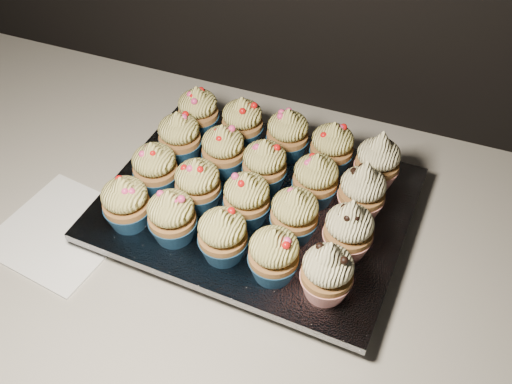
% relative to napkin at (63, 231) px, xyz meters
% --- Properties ---
extents(cabinet, '(2.40, 0.60, 0.86)m').
position_rel_napkin_xyz_m(cabinet, '(0.21, 0.10, -0.47)').
color(cabinet, black).
rests_on(cabinet, ground).
extents(worktop, '(2.44, 0.64, 0.04)m').
position_rel_napkin_xyz_m(worktop, '(0.21, 0.10, -0.02)').
color(worktop, silver).
rests_on(worktop, cabinet).
extents(napkin, '(0.19, 0.19, 0.00)m').
position_rel_napkin_xyz_m(napkin, '(0.00, 0.00, 0.00)').
color(napkin, white).
rests_on(napkin, worktop).
extents(baking_tray, '(0.39, 0.31, 0.02)m').
position_rel_napkin_xyz_m(baking_tray, '(0.24, 0.13, 0.01)').
color(baking_tray, black).
rests_on(baking_tray, worktop).
extents(foil_lining, '(0.43, 0.34, 0.01)m').
position_rel_napkin_xyz_m(foil_lining, '(0.24, 0.13, 0.03)').
color(foil_lining, silver).
rests_on(foil_lining, baking_tray).
extents(cupcake_0, '(0.06, 0.06, 0.08)m').
position_rel_napkin_xyz_m(cupcake_0, '(0.10, 0.03, 0.07)').
color(cupcake_0, navy).
rests_on(cupcake_0, foil_lining).
extents(cupcake_1, '(0.06, 0.06, 0.08)m').
position_rel_napkin_xyz_m(cupcake_1, '(0.17, 0.03, 0.07)').
color(cupcake_1, navy).
rests_on(cupcake_1, foil_lining).
extents(cupcake_2, '(0.06, 0.06, 0.08)m').
position_rel_napkin_xyz_m(cupcake_2, '(0.24, 0.02, 0.07)').
color(cupcake_2, navy).
rests_on(cupcake_2, foil_lining).
extents(cupcake_3, '(0.06, 0.06, 0.08)m').
position_rel_napkin_xyz_m(cupcake_3, '(0.31, 0.02, 0.07)').
color(cupcake_3, navy).
rests_on(cupcake_3, foil_lining).
extents(cupcake_4, '(0.06, 0.06, 0.10)m').
position_rel_napkin_xyz_m(cupcake_4, '(0.37, 0.01, 0.07)').
color(cupcake_4, red).
rests_on(cupcake_4, foil_lining).
extents(cupcake_5, '(0.06, 0.06, 0.08)m').
position_rel_napkin_xyz_m(cupcake_5, '(0.10, 0.10, 0.07)').
color(cupcake_5, navy).
rests_on(cupcake_5, foil_lining).
extents(cupcake_6, '(0.06, 0.06, 0.08)m').
position_rel_napkin_xyz_m(cupcake_6, '(0.17, 0.09, 0.07)').
color(cupcake_6, navy).
rests_on(cupcake_6, foil_lining).
extents(cupcake_7, '(0.06, 0.06, 0.08)m').
position_rel_napkin_xyz_m(cupcake_7, '(0.24, 0.09, 0.07)').
color(cupcake_7, navy).
rests_on(cupcake_7, foil_lining).
extents(cupcake_8, '(0.06, 0.06, 0.08)m').
position_rel_napkin_xyz_m(cupcake_8, '(0.31, 0.09, 0.07)').
color(cupcake_8, navy).
rests_on(cupcake_8, foil_lining).
extents(cupcake_9, '(0.06, 0.06, 0.10)m').
position_rel_napkin_xyz_m(cupcake_9, '(0.38, 0.09, 0.07)').
color(cupcake_9, red).
rests_on(cupcake_9, foil_lining).
extents(cupcake_10, '(0.06, 0.06, 0.08)m').
position_rel_napkin_xyz_m(cupcake_10, '(0.10, 0.17, 0.07)').
color(cupcake_10, navy).
rests_on(cupcake_10, foil_lining).
extents(cupcake_11, '(0.06, 0.06, 0.08)m').
position_rel_napkin_xyz_m(cupcake_11, '(0.18, 0.17, 0.07)').
color(cupcake_11, navy).
rests_on(cupcake_11, foil_lining).
extents(cupcake_12, '(0.06, 0.06, 0.08)m').
position_rel_napkin_xyz_m(cupcake_12, '(0.24, 0.16, 0.07)').
color(cupcake_12, navy).
rests_on(cupcake_12, foil_lining).
extents(cupcake_13, '(0.06, 0.06, 0.08)m').
position_rel_napkin_xyz_m(cupcake_13, '(0.32, 0.16, 0.07)').
color(cupcake_13, navy).
rests_on(cupcake_13, foil_lining).
extents(cupcake_14, '(0.06, 0.06, 0.10)m').
position_rel_napkin_xyz_m(cupcake_14, '(0.38, 0.16, 0.07)').
color(cupcake_14, red).
rests_on(cupcake_14, foil_lining).
extents(cupcake_15, '(0.06, 0.06, 0.08)m').
position_rel_napkin_xyz_m(cupcake_15, '(0.10, 0.23, 0.07)').
color(cupcake_15, navy).
rests_on(cupcake_15, foil_lining).
extents(cupcake_16, '(0.06, 0.06, 0.08)m').
position_rel_napkin_xyz_m(cupcake_16, '(0.18, 0.24, 0.07)').
color(cupcake_16, navy).
rests_on(cupcake_16, foil_lining).
extents(cupcake_17, '(0.06, 0.06, 0.08)m').
position_rel_napkin_xyz_m(cupcake_17, '(0.25, 0.23, 0.07)').
color(cupcake_17, navy).
rests_on(cupcake_17, foil_lining).
extents(cupcake_18, '(0.06, 0.06, 0.08)m').
position_rel_napkin_xyz_m(cupcake_18, '(0.32, 0.23, 0.07)').
color(cupcake_18, navy).
rests_on(cupcake_18, foil_lining).
extents(cupcake_19, '(0.06, 0.06, 0.10)m').
position_rel_napkin_xyz_m(cupcake_19, '(0.39, 0.22, 0.07)').
color(cupcake_19, red).
rests_on(cupcake_19, foil_lining).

